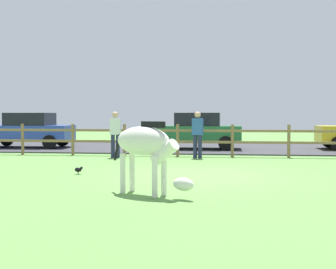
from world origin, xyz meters
TOP-DOWN VIEW (x-y plane):
  - ground_plane at (0.00, 0.00)m, footprint 60.00×60.00m
  - parking_asphalt at (0.00, 9.30)m, footprint 28.00×7.40m
  - paddock_fence at (-0.03, 5.00)m, footprint 22.05×0.11m
  - zebra at (-0.83, -2.95)m, footprint 1.74×1.18m
  - crow_on_grass at (-3.06, -0.29)m, footprint 0.21×0.10m
  - parked_car_green at (-0.56, 8.04)m, footprint 4.02×1.92m
  - parked_car_blue at (-8.11, 7.93)m, footprint 4.04×1.97m
  - visitor_left_of_tree at (-3.19, 4.25)m, footprint 0.38×0.26m
  - visitor_right_of_tree at (-0.26, 4.38)m, footprint 0.40×0.30m

SIDE VIEW (x-z plane):
  - ground_plane at x=0.00m, z-range 0.00..0.00m
  - parking_asphalt at x=0.00m, z-range 0.00..0.05m
  - crow_on_grass at x=-3.06m, z-range 0.02..0.23m
  - paddock_fence at x=-0.03m, z-range 0.09..1.27m
  - parked_car_green at x=-0.56m, z-range 0.06..1.62m
  - parked_car_blue at x=-8.11m, z-range 0.06..1.62m
  - visitor_left_of_tree at x=-3.19m, z-range 0.09..1.73m
  - visitor_right_of_tree at x=-0.26m, z-range 0.09..1.73m
  - zebra at x=-0.83m, z-range 0.22..1.63m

